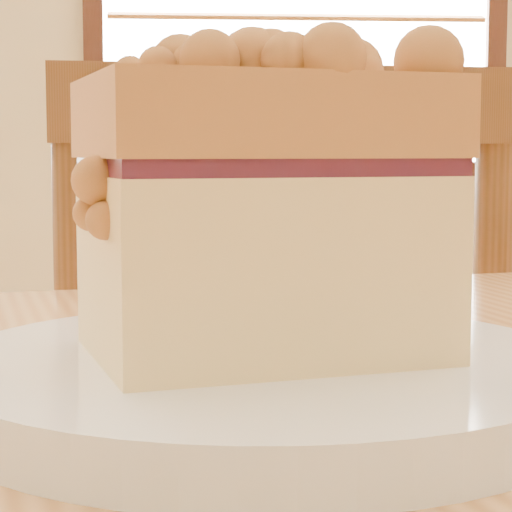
{
  "coord_description": "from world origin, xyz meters",
  "views": [
    {
      "loc": [
        -0.18,
        -0.22,
        0.84
      ],
      "look_at": [
        -0.15,
        0.17,
        0.8
      ],
      "focal_mm": 70.0,
      "sensor_mm": 36.0,
      "label": 1
    }
  ],
  "objects": [
    {
      "name": "cake_slice",
      "position": [
        -0.15,
        0.14,
        0.83
      ],
      "size": [
        0.14,
        0.12,
        0.12
      ],
      "rotation": [
        0.0,
        0.0,
        0.25
      ],
      "color": "#FFDF90",
      "rests_on": "plate"
    },
    {
      "name": "plate",
      "position": [
        -0.15,
        0.14,
        0.76
      ],
      "size": [
        0.24,
        0.24,
        0.02
      ],
      "color": "white",
      "rests_on": "cafe_table_main"
    }
  ]
}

